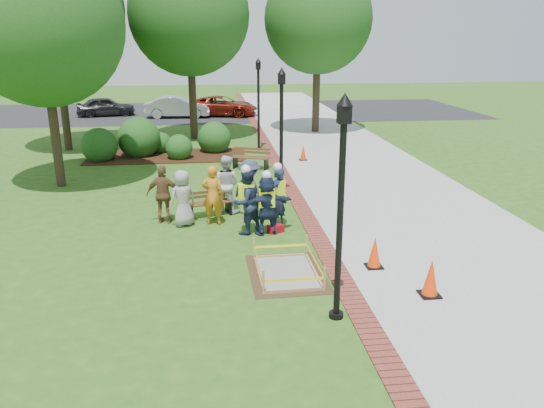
{
  "coord_description": "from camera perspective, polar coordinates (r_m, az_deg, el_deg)",
  "views": [
    {
      "loc": [
        -1.03,
        -11.87,
        5.15
      ],
      "look_at": [
        0.5,
        1.2,
        1.0
      ],
      "focal_mm": 35.0,
      "sensor_mm": 36.0,
      "label": 1
    }
  ],
  "objects": [
    {
      "name": "shrub_a",
      "position": [
        24.41,
        -17.93,
        4.46
      ],
      "size": [
        1.55,
        1.55,
        1.55
      ],
      "primitive_type": "sphere",
      "color": "#134517",
      "rests_on": "ground"
    },
    {
      "name": "tree_back",
      "position": [
        28.29,
        -8.92,
        19.47
      ],
      "size": [
        6.04,
        6.04,
        9.25
      ],
      "color": "#3D2D1E",
      "rests_on": "ground"
    },
    {
      "name": "hivis_worker_a",
      "position": [
        14.26,
        -0.57,
        0.13
      ],
      "size": [
        0.58,
        0.44,
        1.79
      ],
      "color": "#1C274A",
      "rests_on": "ground"
    },
    {
      "name": "lamp_near",
      "position": [
        9.54,
        7.44,
        1.1
      ],
      "size": [
        0.28,
        0.28,
        4.26
      ],
      "color": "black",
      "rests_on": "ground"
    },
    {
      "name": "bench_near",
      "position": [
        16.03,
        -6.75,
        -0.47
      ],
      "size": [
        1.45,
        0.85,
        0.74
      ],
      "color": "brown",
      "rests_on": "ground"
    },
    {
      "name": "casual_person_d",
      "position": [
        15.47,
        -11.57,
        1.0
      ],
      "size": [
        0.59,
        0.43,
        1.7
      ],
      "color": "brown",
      "rests_on": "ground"
    },
    {
      "name": "shrub_c",
      "position": [
        23.9,
        -9.9,
        4.79
      ],
      "size": [
        1.18,
        1.18,
        1.18
      ],
      "primitive_type": "sphere",
      "color": "#134517",
      "rests_on": "ground"
    },
    {
      "name": "parked_car_c",
      "position": [
        37.0,
        -5.39,
        9.42
      ],
      "size": [
        2.94,
        4.8,
        1.46
      ],
      "primitive_type": "imported",
      "rotation": [
        0.0,
        0.0,
        1.33
      ],
      "color": "maroon",
      "rests_on": "ground"
    },
    {
      "name": "bench_far",
      "position": [
        21.78,
        -2.3,
        4.52
      ],
      "size": [
        1.6,
        1.02,
        0.83
      ],
      "color": "brown",
      "rests_on": "ground"
    },
    {
      "name": "casual_person_c",
      "position": [
        16.18,
        -4.96,
        2.14
      ],
      "size": [
        0.67,
        0.58,
        1.76
      ],
      "color": "silver",
      "rests_on": "ground"
    },
    {
      "name": "casual_person_b",
      "position": [
        15.14,
        -6.38,
        0.94
      ],
      "size": [
        0.62,
        0.47,
        1.73
      ],
      "color": "orange",
      "rests_on": "ground"
    },
    {
      "name": "brick_edging",
      "position": [
        22.64,
        0.55,
        4.39
      ],
      "size": [
        0.5,
        60.0,
        0.03
      ],
      "primitive_type": "cube",
      "color": "maroon",
      "rests_on": "ground"
    },
    {
      "name": "parking_lot",
      "position": [
        39.22,
        -5.2,
        9.89
      ],
      "size": [
        36.0,
        12.0,
        0.01
      ],
      "primitive_type": "cube",
      "color": "black",
      "rests_on": "ground"
    },
    {
      "name": "tree_left",
      "position": [
        20.05,
        -23.54,
        17.28
      ],
      "size": [
        5.45,
        5.45,
        8.29
      ],
      "color": "#3D2D1E",
      "rests_on": "ground"
    },
    {
      "name": "cone_back",
      "position": [
        12.57,
        10.97,
        -5.2
      ],
      "size": [
        0.39,
        0.39,
        0.77
      ],
      "color": "black",
      "rests_on": "ground"
    },
    {
      "name": "toolbox",
      "position": [
        14.62,
        0.4,
        -2.67
      ],
      "size": [
        0.49,
        0.38,
        0.21
      ],
      "primitive_type": "cube",
      "rotation": [
        0.0,
        0.0,
        0.39
      ],
      "color": "maroon",
      "rests_on": "ground"
    },
    {
      "name": "sidewalk",
      "position": [
        23.26,
        8.54,
        4.54
      ],
      "size": [
        6.0,
        60.0,
        0.02
      ],
      "primitive_type": "cube",
      "color": "#9E9E99",
      "rests_on": "ground"
    },
    {
      "name": "shrub_e",
      "position": [
        25.41,
        -11.8,
        5.44
      ],
      "size": [
        1.03,
        1.03,
        1.03
      ],
      "primitive_type": "sphere",
      "color": "#134517",
      "rests_on": "ground"
    },
    {
      "name": "hivis_worker_b",
      "position": [
        14.83,
        0.59,
        0.95
      ],
      "size": [
        0.63,
        0.64,
        1.86
      ],
      "color": "#1A2244",
      "rests_on": "ground"
    },
    {
      "name": "mulch_bed",
      "position": [
        24.49,
        -11.19,
        5.08
      ],
      "size": [
        7.0,
        3.0,
        0.05
      ],
      "primitive_type": "cube",
      "color": "#381E0F",
      "rests_on": "ground"
    },
    {
      "name": "cone_front",
      "position": [
        11.5,
        16.71,
        -7.71
      ],
      "size": [
        0.42,
        0.42,
        0.82
      ],
      "color": "black",
      "rests_on": "ground"
    },
    {
      "name": "shrub_d",
      "position": [
        25.14,
        -6.19,
        5.58
      ],
      "size": [
        1.54,
        1.54,
        1.54
      ],
      "primitive_type": "sphere",
      "color": "#134517",
      "rests_on": "ground"
    },
    {
      "name": "casual_person_e",
      "position": [
        15.52,
        -2.41,
        1.55
      ],
      "size": [
        0.66,
        0.66,
        1.78
      ],
      "color": "#2D3550",
      "rests_on": "ground"
    },
    {
      "name": "parked_car_a",
      "position": [
        38.47,
        -17.37,
        9.02
      ],
      "size": [
        2.69,
        4.64,
        1.42
      ],
      "primitive_type": "imported",
      "rotation": [
        0.0,
        0.0,
        1.76
      ],
      "color": "#242326",
      "rests_on": "ground"
    },
    {
      "name": "wet_concrete_pad",
      "position": [
        12.09,
        1.6,
        -6.49
      ],
      "size": [
        1.75,
        2.33,
        0.55
      ],
      "color": "#47331E",
      "rests_on": "ground"
    },
    {
      "name": "cone_far",
      "position": [
        23.23,
        3.37,
        5.49
      ],
      "size": [
        0.35,
        0.35,
        0.68
      ],
      "color": "black",
      "rests_on": "ground"
    },
    {
      "name": "lamp_mid",
      "position": [
        17.23,
        1.02,
        8.58
      ],
      "size": [
        0.28,
        0.28,
        4.26
      ],
      "color": "black",
      "rests_on": "ground"
    },
    {
      "name": "casual_person_a",
      "position": [
        15.16,
        -9.57,
        0.62
      ],
      "size": [
        0.62,
        0.55,
        1.62
      ],
      "color": "#959595",
      "rests_on": "ground"
    },
    {
      "name": "hivis_worker_c",
      "position": [
        14.33,
        -2.78,
        0.45
      ],
      "size": [
        0.68,
        0.62,
        1.93
      ],
      "color": "#192441",
      "rests_on": "ground"
    },
    {
      "name": "ground",
      "position": [
        12.98,
        -1.58,
        -5.88
      ],
      "size": [
        100.0,
        100.0,
        0.0
      ],
      "primitive_type": "plane",
      "color": "#285116",
      "rests_on": "ground"
    },
    {
      "name": "tree_right",
      "position": [
        30.24,
        4.97,
        19.18
      ],
      "size": [
        5.82,
        5.82,
        8.99
      ],
      "color": "#3D2D1E",
      "rests_on": "ground"
    },
    {
      "name": "lamp_far",
      "position": [
        25.12,
        -1.47,
        11.39
      ],
      "size": [
        0.28,
        0.28,
        4.26
      ],
      "color": "black",
      "rests_on": "ground"
    },
    {
      "name": "tree_far",
      "position": [
        26.86,
        -22.54,
        18.82
      ],
      "size": [
        6.3,
        6.3,
        9.51
      ],
      "color": "#3D2D1E",
      "rests_on": "ground"
    },
    {
      "name": "shrub_b",
      "position": [
        24.94,
        -13.98,
        5.06
      ],
      "size": [
        1.9,
        1.9,
        1.9
      ],
      "primitive_type": "sphere",
      "color": "#134517",
      "rests_on": "ground"
    },
    {
      "name": "parked_car_b",
      "position": [
        36.59,
        -10.06,
        9.14
      ],
      "size": [
        2.27,
        4.79,
        1.53
      ],
      "primitive_type": "imported",
      "rotation": [
        0.0,
        0.0,
        1.52
      ],
      "color": "#ADACB2",
      "rests_on": "ground"
    }
  ]
}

